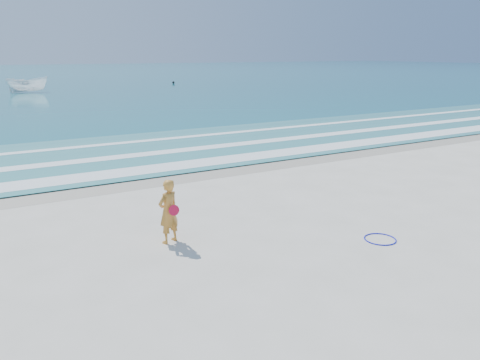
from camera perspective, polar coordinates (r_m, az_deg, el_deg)
ground at (r=10.60m, az=7.73°, el=-10.69°), size 400.00×400.00×0.00m
wet_sand at (r=18.12m, az=-9.78°, el=0.29°), size 400.00×2.40×0.00m
shallow at (r=22.75m, az=-14.18°, el=3.21°), size 400.00×10.00×0.01m
foam_near at (r=19.29m, az=-11.13°, el=1.30°), size 400.00×1.40×0.01m
foam_mid at (r=22.00m, az=-13.60°, el=2.86°), size 400.00×0.90×0.01m
foam_far at (r=25.13m, az=-15.76°, el=4.23°), size 400.00×0.60×0.01m
hoop at (r=12.55m, az=16.71°, el=-6.92°), size 0.90×0.90×0.03m
boat at (r=62.12m, az=-24.50°, el=10.54°), size 5.01×3.17×1.81m
buoy at (r=73.50m, az=-8.12°, el=11.69°), size 0.37×0.37×0.37m
woman at (r=11.74m, az=-8.73°, el=-3.80°), size 0.70×0.59×1.63m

